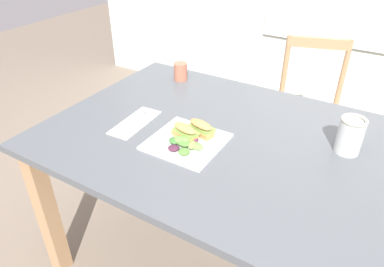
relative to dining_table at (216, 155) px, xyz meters
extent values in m
cube|color=#51565B|center=(0.00, 0.00, 0.09)|extent=(1.35, 1.01, 0.03)
cube|color=tan|center=(-0.61, -0.43, -0.28)|extent=(0.07, 0.07, 0.71)
cube|color=tan|center=(-0.61, 0.43, -0.28)|extent=(0.07, 0.07, 0.71)
cube|color=tan|center=(0.61, 0.43, -0.28)|extent=(0.07, 0.07, 0.71)
cylinder|color=tan|center=(0.06, 0.65, -0.42)|extent=(0.03, 0.03, 0.43)
cylinder|color=tan|center=(0.38, 0.75, -0.42)|extent=(0.03, 0.03, 0.43)
cylinder|color=tan|center=(-0.04, 0.98, -0.42)|extent=(0.03, 0.03, 0.43)
cylinder|color=tan|center=(0.28, 1.08, -0.42)|extent=(0.03, 0.03, 0.43)
cube|color=tan|center=(0.17, 0.87, -0.19)|extent=(0.50, 0.50, 0.02)
cylinder|color=tan|center=(-0.04, 0.99, 0.03)|extent=(0.03, 0.03, 0.42)
cylinder|color=tan|center=(0.28, 1.09, 0.03)|extent=(0.03, 0.03, 0.42)
cube|color=tan|center=(0.12, 1.04, 0.21)|extent=(0.35, 0.13, 0.06)
cube|color=white|center=(-0.07, -0.12, 0.11)|extent=(0.27, 0.27, 0.01)
cube|color=tan|center=(-0.09, -0.11, 0.13)|extent=(0.11, 0.07, 0.02)
cube|color=#84A84C|center=(-0.08, -0.10, 0.15)|extent=(0.11, 0.08, 0.01)
ellipsoid|color=tan|center=(-0.09, -0.11, 0.16)|extent=(0.12, 0.07, 0.02)
cube|color=tan|center=(-0.05, -0.05, 0.13)|extent=(0.11, 0.07, 0.02)
cube|color=#84A84C|center=(-0.05, -0.05, 0.15)|extent=(0.11, 0.08, 0.01)
ellipsoid|color=tan|center=(-0.05, -0.05, 0.16)|extent=(0.12, 0.07, 0.02)
ellipsoid|color=#602D47|center=(-0.06, -0.15, 0.12)|extent=(0.06, 0.03, 0.01)
ellipsoid|color=#84A84C|center=(-0.03, -0.16, 0.13)|extent=(0.04, 0.06, 0.02)
ellipsoid|color=#6B9E47|center=(-0.06, -0.14, 0.14)|extent=(0.05, 0.06, 0.02)
ellipsoid|color=#6B9E47|center=(-0.08, -0.15, 0.14)|extent=(0.07, 0.06, 0.02)
ellipsoid|color=#4C2338|center=(-0.08, -0.20, 0.13)|extent=(0.05, 0.05, 0.01)
ellipsoid|color=#518438|center=(-0.06, -0.16, 0.14)|extent=(0.07, 0.06, 0.01)
ellipsoid|color=#3D7033|center=(-0.10, -0.16, 0.13)|extent=(0.06, 0.06, 0.02)
ellipsoid|color=#6B9E47|center=(-0.01, -0.15, 0.13)|extent=(0.06, 0.05, 0.02)
ellipsoid|color=#602D47|center=(-0.04, -0.11, 0.13)|extent=(0.05, 0.05, 0.02)
ellipsoid|color=#518438|center=(-0.03, -0.20, 0.13)|extent=(0.06, 0.06, 0.02)
ellipsoid|color=#6B9E47|center=(-0.08, -0.12, 0.13)|extent=(0.07, 0.04, 0.01)
ellipsoid|color=#518438|center=(-0.07, -0.16, 0.14)|extent=(0.05, 0.06, 0.01)
cube|color=silver|center=(-0.33, -0.10, 0.11)|extent=(0.11, 0.26, 0.00)
cube|color=silver|center=(-0.33, -0.13, 0.11)|extent=(0.03, 0.14, 0.00)
cube|color=silver|center=(-0.34, -0.04, 0.11)|extent=(0.03, 0.05, 0.00)
cube|color=#38383D|center=(-0.34, -0.03, 0.12)|extent=(0.01, 0.03, 0.00)
cube|color=#38383D|center=(-0.34, -0.03, 0.12)|extent=(0.01, 0.03, 0.00)
cube|color=#38383D|center=(-0.35, -0.03, 0.12)|extent=(0.01, 0.03, 0.00)
cylinder|color=#995623|center=(0.46, 0.14, 0.16)|extent=(0.08, 0.08, 0.10)
cylinder|color=silver|center=(0.46, 0.14, 0.17)|extent=(0.09, 0.09, 0.13)
torus|color=#B7B29E|center=(0.46, 0.14, 0.24)|extent=(0.09, 0.09, 0.01)
cylinder|color=#B2664C|center=(-0.41, 0.37, 0.15)|extent=(0.07, 0.07, 0.09)
camera|label=1|loc=(0.53, -1.07, 0.86)|focal=33.11mm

